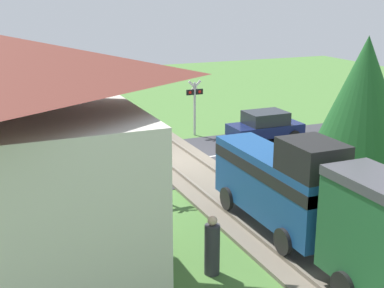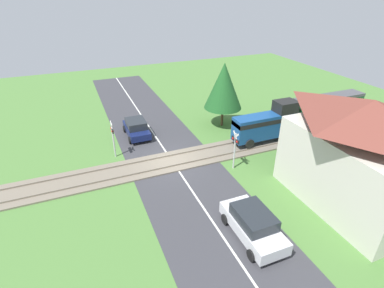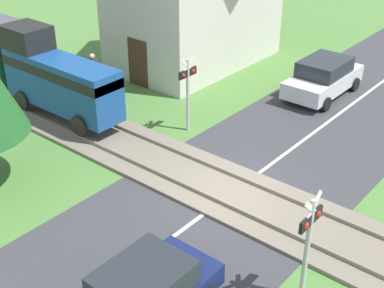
# 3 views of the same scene
# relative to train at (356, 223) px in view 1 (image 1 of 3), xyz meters

# --- Properties ---
(ground_plane) EXTENTS (60.00, 60.00, 0.00)m
(ground_plane) POSITION_rel_train_xyz_m (0.00, -11.55, -1.86)
(ground_plane) COLOR #4C7A38
(road_surface) EXTENTS (48.00, 6.40, 0.02)m
(road_surface) POSITION_rel_train_xyz_m (0.00, -11.55, -1.85)
(road_surface) COLOR #38383D
(road_surface) RESTS_ON ground_plane
(track_bed) EXTENTS (2.80, 48.00, 0.24)m
(track_bed) POSITION_rel_train_xyz_m (0.00, -11.55, -1.80)
(track_bed) COLOR #756B5B
(track_bed) RESTS_ON ground_plane
(train) EXTENTS (1.58, 12.40, 3.18)m
(train) POSITION_rel_train_xyz_m (0.00, 0.00, 0.00)
(train) COLOR navy
(train) RESTS_ON track_bed
(car_near_crossing) EXTENTS (3.63, 1.86, 1.48)m
(car_near_crossing) POSITION_rel_train_xyz_m (-5.25, -12.99, -1.10)
(car_near_crossing) COLOR #141E4C
(car_near_crossing) RESTS_ON ground_plane
(crossing_signal_west_approach) EXTENTS (0.90, 0.18, 2.88)m
(crossing_signal_west_approach) POSITION_rel_train_xyz_m (-2.42, -15.32, -0.01)
(crossing_signal_west_approach) COLOR #B7B7B7
(crossing_signal_west_approach) RESTS_ON ground_plane
(crossing_signal_east_approach) EXTENTS (0.90, 0.18, 2.88)m
(crossing_signal_east_approach) POSITION_rel_train_xyz_m (2.42, -7.79, -0.01)
(crossing_signal_east_approach) COLOR #B7B7B7
(crossing_signal_east_approach) RESTS_ON ground_plane
(pedestrian_by_station) EXTENTS (0.41, 0.41, 1.65)m
(pedestrian_by_station) POSITION_rel_train_xyz_m (2.77, -2.18, -1.11)
(pedestrian_by_station) COLOR #333338
(pedestrian_by_station) RESTS_ON ground_plane
(tree_roadside_hedge) EXTENTS (3.36, 3.36, 5.80)m
(tree_roadside_hedge) POSITION_rel_train_xyz_m (-4.44, -5.18, 1.91)
(tree_roadside_hedge) COLOR brown
(tree_roadside_hedge) RESTS_ON ground_plane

